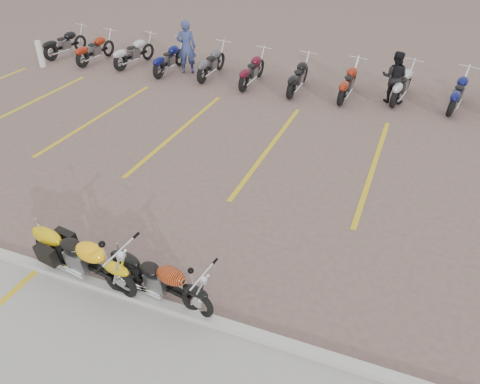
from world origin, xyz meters
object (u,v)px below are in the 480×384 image
(yellow_cruiser, at_px, (82,257))
(person_a, at_px, (186,47))
(person_b, at_px, (394,77))
(flame_cruiser, at_px, (159,279))
(bollard, at_px, (40,54))

(yellow_cruiser, distance_m, person_a, 11.06)
(yellow_cruiser, relative_size, person_b, 1.43)
(yellow_cruiser, height_order, person_a, person_a)
(person_b, bearing_deg, flame_cruiser, 78.96)
(flame_cruiser, xyz_separation_m, bollard, (-10.36, 8.94, 0.08))
(yellow_cruiser, bearing_deg, person_b, 78.35)
(flame_cruiser, relative_size, person_a, 1.07)
(yellow_cruiser, bearing_deg, bollard, 143.83)
(yellow_cruiser, xyz_separation_m, flame_cruiser, (1.45, 0.06, -0.06))
(bollard, bearing_deg, person_a, 15.30)
(person_a, xyz_separation_m, bollard, (-5.48, -1.50, -0.45))
(person_b, bearing_deg, person_a, 1.42)
(yellow_cruiser, xyz_separation_m, person_a, (-3.43, 10.50, 0.47))
(person_a, bearing_deg, flame_cruiser, 92.84)
(person_a, xyz_separation_m, person_b, (7.36, -0.14, -0.14))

